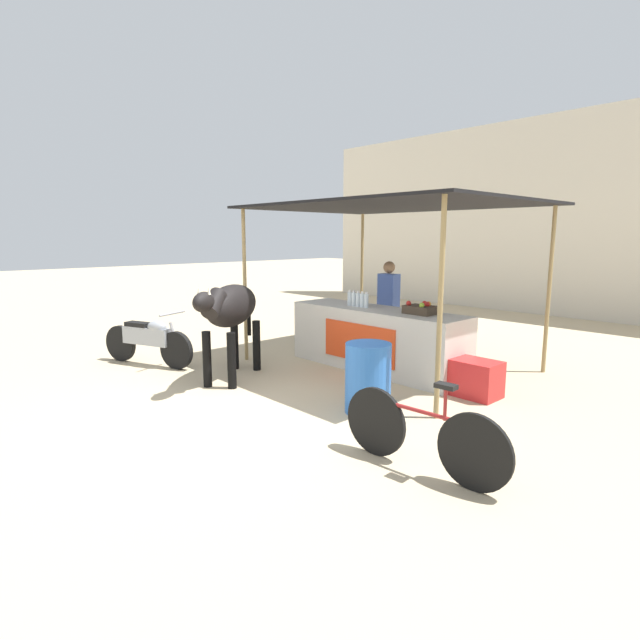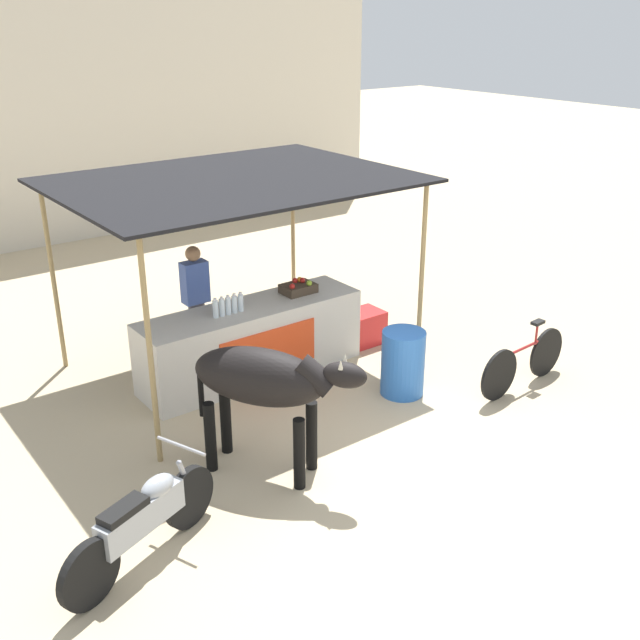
{
  "view_description": "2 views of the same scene",
  "coord_description": "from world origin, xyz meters",
  "px_view_note": "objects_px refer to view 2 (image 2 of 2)",
  "views": [
    {
      "loc": [
        4.98,
        -3.66,
        2.06
      ],
      "look_at": [
        -0.48,
        1.45,
        0.81
      ],
      "focal_mm": 28.0,
      "sensor_mm": 36.0,
      "label": 1
    },
    {
      "loc": [
        -4.62,
        -5.4,
        4.47
      ],
      "look_at": [
        0.16,
        0.93,
        1.16
      ],
      "focal_mm": 42.0,
      "sensor_mm": 36.0,
      "label": 2
    }
  ],
  "objects_px": {
    "stall_counter": "(252,341)",
    "bicycle_leaning": "(524,362)",
    "cow": "(265,382)",
    "motorcycle_parked": "(143,519)",
    "water_barrel": "(403,363)",
    "cooler_box": "(362,328)",
    "vendor_behind_counter": "(196,304)",
    "fruit_crate": "(298,288)"
  },
  "relations": [
    {
      "from": "stall_counter",
      "to": "bicycle_leaning",
      "type": "bearing_deg",
      "value": -42.71
    },
    {
      "from": "cow",
      "to": "motorcycle_parked",
      "type": "relative_size",
      "value": 1.0
    },
    {
      "from": "water_barrel",
      "to": "cooler_box",
      "type": "bearing_deg",
      "value": 68.69
    },
    {
      "from": "water_barrel",
      "to": "bicycle_leaning",
      "type": "height_order",
      "value": "bicycle_leaning"
    },
    {
      "from": "bicycle_leaning",
      "to": "motorcycle_parked",
      "type": "bearing_deg",
      "value": -178.48
    },
    {
      "from": "motorcycle_parked",
      "to": "bicycle_leaning",
      "type": "xyz_separation_m",
      "value": [
        5.23,
        0.14,
        -0.08
      ]
    },
    {
      "from": "cooler_box",
      "to": "cow",
      "type": "relative_size",
      "value": 0.35
    },
    {
      "from": "vendor_behind_counter",
      "to": "bicycle_leaning",
      "type": "bearing_deg",
      "value": -46.69
    },
    {
      "from": "water_barrel",
      "to": "bicycle_leaning",
      "type": "distance_m",
      "value": 1.56
    },
    {
      "from": "vendor_behind_counter",
      "to": "water_barrel",
      "type": "relative_size",
      "value": 1.98
    },
    {
      "from": "vendor_behind_counter",
      "to": "cow",
      "type": "bearing_deg",
      "value": -104.1
    },
    {
      "from": "vendor_behind_counter",
      "to": "bicycle_leaning",
      "type": "xyz_separation_m",
      "value": [
        2.93,
        -3.11,
        -0.5
      ]
    },
    {
      "from": "fruit_crate",
      "to": "bicycle_leaning",
      "type": "bearing_deg",
      "value": -53.76
    },
    {
      "from": "stall_counter",
      "to": "cow",
      "type": "distance_m",
      "value": 2.3
    },
    {
      "from": "stall_counter",
      "to": "water_barrel",
      "type": "height_order",
      "value": "stall_counter"
    },
    {
      "from": "vendor_behind_counter",
      "to": "fruit_crate",
      "type": "bearing_deg",
      "value": -30.98
    },
    {
      "from": "cow",
      "to": "vendor_behind_counter",
      "type": "bearing_deg",
      "value": 75.9
    },
    {
      "from": "water_barrel",
      "to": "cow",
      "type": "distance_m",
      "value": 2.4
    },
    {
      "from": "motorcycle_parked",
      "to": "bicycle_leaning",
      "type": "height_order",
      "value": "motorcycle_parked"
    },
    {
      "from": "fruit_crate",
      "to": "cooler_box",
      "type": "relative_size",
      "value": 0.73
    },
    {
      "from": "water_barrel",
      "to": "cow",
      "type": "bearing_deg",
      "value": -169.88
    },
    {
      "from": "fruit_crate",
      "to": "water_barrel",
      "type": "bearing_deg",
      "value": -75.05
    },
    {
      "from": "stall_counter",
      "to": "fruit_crate",
      "type": "bearing_deg",
      "value": 3.81
    },
    {
      "from": "motorcycle_parked",
      "to": "cow",
      "type": "bearing_deg",
      "value": 18.22
    },
    {
      "from": "fruit_crate",
      "to": "water_barrel",
      "type": "height_order",
      "value": "fruit_crate"
    },
    {
      "from": "vendor_behind_counter",
      "to": "cooler_box",
      "type": "height_order",
      "value": "vendor_behind_counter"
    },
    {
      "from": "fruit_crate",
      "to": "cow",
      "type": "height_order",
      "value": "cow"
    },
    {
      "from": "cow",
      "to": "bicycle_leaning",
      "type": "xyz_separation_m",
      "value": [
        3.62,
        -0.39,
        -0.68
      ]
    },
    {
      "from": "cow",
      "to": "fruit_crate",
      "type": "bearing_deg",
      "value": 47.53
    },
    {
      "from": "stall_counter",
      "to": "cow",
      "type": "height_order",
      "value": "cow"
    },
    {
      "from": "stall_counter",
      "to": "fruit_crate",
      "type": "height_order",
      "value": "fruit_crate"
    },
    {
      "from": "cooler_box",
      "to": "water_barrel",
      "type": "relative_size",
      "value": 0.72
    },
    {
      "from": "vendor_behind_counter",
      "to": "cow",
      "type": "distance_m",
      "value": 2.81
    },
    {
      "from": "water_barrel",
      "to": "motorcycle_parked",
      "type": "distance_m",
      "value": 4.0
    },
    {
      "from": "stall_counter",
      "to": "vendor_behind_counter",
      "type": "height_order",
      "value": "vendor_behind_counter"
    },
    {
      "from": "vendor_behind_counter",
      "to": "cooler_box",
      "type": "relative_size",
      "value": 2.75
    },
    {
      "from": "stall_counter",
      "to": "cooler_box",
      "type": "relative_size",
      "value": 5.0
    },
    {
      "from": "vendor_behind_counter",
      "to": "motorcycle_parked",
      "type": "distance_m",
      "value": 4.0
    },
    {
      "from": "fruit_crate",
      "to": "motorcycle_parked",
      "type": "relative_size",
      "value": 0.26
    },
    {
      "from": "cooler_box",
      "to": "water_barrel",
      "type": "bearing_deg",
      "value": -111.31
    },
    {
      "from": "fruit_crate",
      "to": "vendor_behind_counter",
      "type": "xyz_separation_m",
      "value": [
        -1.17,
        0.7,
        -0.18
      ]
    },
    {
      "from": "vendor_behind_counter",
      "to": "bicycle_leaning",
      "type": "relative_size",
      "value": 0.99
    }
  ]
}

